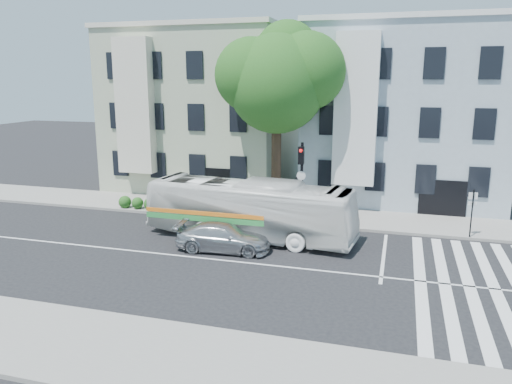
% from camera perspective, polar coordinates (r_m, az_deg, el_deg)
% --- Properties ---
extents(ground, '(120.00, 120.00, 0.00)m').
position_cam_1_polar(ground, '(22.08, -3.13, -7.88)').
color(ground, black).
rests_on(ground, ground).
extents(sidewalk_far, '(80.00, 4.00, 0.15)m').
position_cam_1_polar(sidewalk_far, '(29.36, 2.03, -2.42)').
color(sidewalk_far, gray).
rests_on(sidewalk_far, ground).
extents(sidewalk_near, '(80.00, 4.00, 0.15)m').
position_cam_1_polar(sidewalk_near, '(15.46, -13.45, -17.58)').
color(sidewalk_near, gray).
rests_on(sidewalk_near, ground).
extents(building_left, '(12.00, 10.00, 11.00)m').
position_cam_1_polar(building_left, '(37.23, -5.82, 9.25)').
color(building_left, '#A3AB90').
rests_on(building_left, ground).
extents(building_right, '(12.00, 10.00, 11.00)m').
position_cam_1_polar(building_right, '(34.54, 16.53, 8.51)').
color(building_right, '#A4B7C4').
rests_on(building_right, ground).
extents(street_tree, '(7.30, 5.90, 11.10)m').
position_cam_1_polar(street_tree, '(29.01, 2.64, 12.90)').
color(street_tree, '#2D2116').
rests_on(street_tree, ground).
extents(bus, '(3.66, 10.81, 2.95)m').
position_cam_1_polar(bus, '(24.71, -0.78, -1.99)').
color(bus, white).
rests_on(bus, ground).
extents(sedan, '(2.11, 4.51, 1.27)m').
position_cam_1_polar(sedan, '(23.19, -3.77, -5.19)').
color(sedan, '#B8BABF').
rests_on(sedan, ground).
extents(hedge, '(8.50, 0.89, 0.70)m').
position_cam_1_polar(hedge, '(29.28, -7.58, -1.70)').
color(hedge, '#285C1E').
rests_on(hedge, sidewalk_far).
extents(traffic_signal, '(0.48, 0.54, 4.55)m').
position_cam_1_polar(traffic_signal, '(26.33, 5.20, 2.15)').
color(traffic_signal, black).
rests_on(traffic_signal, ground).
extents(far_sign_pole, '(0.43, 0.20, 2.41)m').
position_cam_1_polar(far_sign_pole, '(26.57, 23.48, -1.56)').
color(far_sign_pole, black).
rests_on(far_sign_pole, sidewalk_far).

